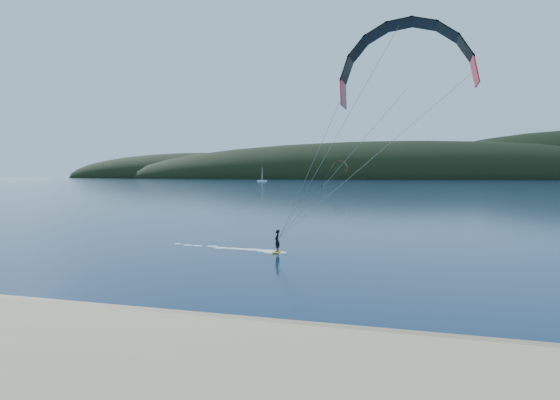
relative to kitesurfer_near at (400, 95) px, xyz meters
name	(u,v)px	position (x,y,z in m)	size (l,w,h in m)	color
ground	(162,365)	(-6.78, -16.65, -11.13)	(1800.00, 1800.00, 0.00)	#081F3B
wet_sand	(217,324)	(-6.78, -12.15, -11.08)	(220.00, 2.50, 0.10)	#8E7253
headland	(417,179)	(-6.15, 728.64, -11.13)	(1200.00, 310.00, 140.00)	black
kitesurfer_near	(400,95)	(0.00, 0.00, 0.00)	(25.14, 10.01, 15.73)	#C58E17
kitesurfer_far	(339,169)	(-34.12, 183.36, -2.25)	(13.06, 4.91, 12.65)	#C58E17
sailboat	(262,181)	(-137.08, 383.98, -10.17)	(9.35, 5.77, 13.00)	white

